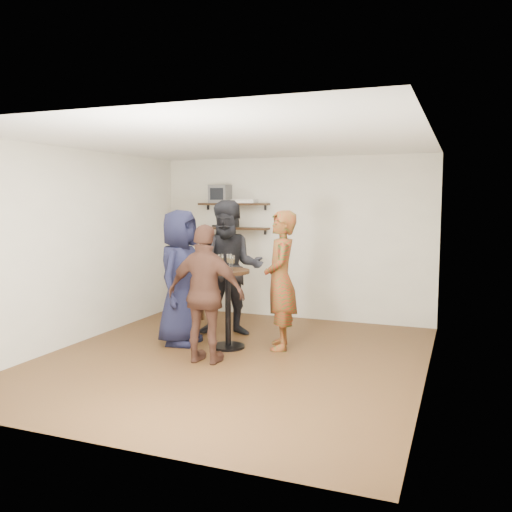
# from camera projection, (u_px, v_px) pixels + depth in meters

# --- Properties ---
(room) EXTENTS (4.58, 5.08, 2.68)m
(room) POSITION_uv_depth(u_px,v_px,m) (231.00, 252.00, 6.44)
(room) COLOR #472C17
(room) RESTS_ON ground
(shelf_upper) EXTENTS (1.20, 0.25, 0.04)m
(shelf_upper) POSITION_uv_depth(u_px,v_px,m) (234.00, 204.00, 8.94)
(shelf_upper) COLOR black
(shelf_upper) RESTS_ON room
(shelf_lower) EXTENTS (1.20, 0.25, 0.04)m
(shelf_lower) POSITION_uv_depth(u_px,v_px,m) (234.00, 228.00, 8.98)
(shelf_lower) COLOR black
(shelf_lower) RESTS_ON room
(crt_monitor) EXTENTS (0.32, 0.30, 0.30)m
(crt_monitor) POSITION_uv_depth(u_px,v_px,m) (220.00, 194.00, 9.01)
(crt_monitor) COLOR #59595B
(crt_monitor) RESTS_ON shelf_upper
(dvd_deck) EXTENTS (0.40, 0.24, 0.06)m
(dvd_deck) POSITION_uv_depth(u_px,v_px,m) (244.00, 201.00, 8.87)
(dvd_deck) COLOR silver
(dvd_deck) RESTS_ON shelf_upper
(radio) EXTENTS (0.22, 0.10, 0.10)m
(radio) POSITION_uv_depth(u_px,v_px,m) (232.00, 224.00, 8.99)
(radio) COLOR black
(radio) RESTS_ON shelf_lower
(power_strip) EXTENTS (0.30, 0.05, 0.03)m
(power_strip) POSITION_uv_depth(u_px,v_px,m) (221.00, 226.00, 9.12)
(power_strip) COLOR black
(power_strip) RESTS_ON shelf_lower
(side_table) EXTENTS (0.64, 0.64, 0.60)m
(side_table) POSITION_uv_depth(u_px,v_px,m) (197.00, 286.00, 8.89)
(side_table) COLOR black
(side_table) RESTS_ON room
(vase_lilies) EXTENTS (0.19, 0.20, 0.98)m
(vase_lilies) POSITION_uv_depth(u_px,v_px,m) (196.00, 262.00, 8.84)
(vase_lilies) COLOR silver
(vase_lilies) RESTS_ON side_table
(drinks_table) EXTENTS (0.56, 0.56, 1.03)m
(drinks_table) POSITION_uv_depth(u_px,v_px,m) (228.00, 298.00, 7.00)
(drinks_table) COLOR black
(drinks_table) RESTS_ON room
(wine_glass_fl) EXTENTS (0.07, 0.07, 0.20)m
(wine_glass_fl) POSITION_uv_depth(u_px,v_px,m) (221.00, 259.00, 6.94)
(wine_glass_fl) COLOR silver
(wine_glass_fl) RESTS_ON drinks_table
(wine_glass_fr) EXTENTS (0.06, 0.06, 0.19)m
(wine_glass_fr) POSITION_uv_depth(u_px,v_px,m) (232.00, 260.00, 6.91)
(wine_glass_fr) COLOR silver
(wine_glass_fr) RESTS_ON drinks_table
(wine_glass_bl) EXTENTS (0.07, 0.07, 0.20)m
(wine_glass_bl) POSITION_uv_depth(u_px,v_px,m) (229.00, 259.00, 7.03)
(wine_glass_bl) COLOR silver
(wine_glass_bl) RESTS_ON drinks_table
(wine_glass_br) EXTENTS (0.06, 0.06, 0.19)m
(wine_glass_br) POSITION_uv_depth(u_px,v_px,m) (230.00, 260.00, 6.97)
(wine_glass_br) COLOR silver
(wine_glass_br) RESTS_ON drinks_table
(person_plaid) EXTENTS (0.62, 0.76, 1.79)m
(person_plaid) POSITION_uv_depth(u_px,v_px,m) (281.00, 280.00, 6.96)
(person_plaid) COLOR #AE1A13
(person_plaid) RESTS_ON room
(person_dark) EXTENTS (1.13, 1.01, 1.92)m
(person_dark) POSITION_uv_depth(u_px,v_px,m) (231.00, 268.00, 7.65)
(person_dark) COLOR black
(person_dark) RESTS_ON room
(person_navy) EXTENTS (0.62, 0.91, 1.80)m
(person_navy) POSITION_uv_depth(u_px,v_px,m) (180.00, 277.00, 7.19)
(person_navy) COLOR black
(person_navy) RESTS_ON room
(person_brown) EXTENTS (0.97, 0.43, 1.64)m
(person_brown) POSITION_uv_depth(u_px,v_px,m) (206.00, 294.00, 6.35)
(person_brown) COLOR #45271D
(person_brown) RESTS_ON room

